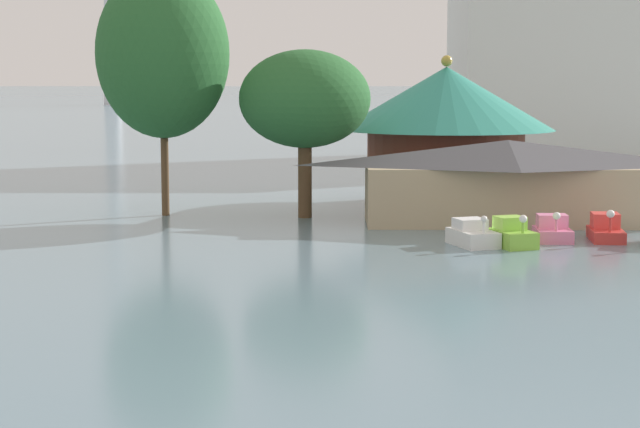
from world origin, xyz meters
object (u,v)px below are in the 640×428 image
object	(u,v)px
pedal_boat_white	(472,235)
shoreline_tree_tall_left	(163,54)
pedal_boat_lime	(512,235)
pedal_boat_pink	(553,231)
shoreline_tree_mid	(305,99)
boathouse	(507,180)
pedal_boat_red	(606,230)
background_building_block	(584,51)
green_roof_pavilion	(446,125)

from	to	relation	value
pedal_boat_white	shoreline_tree_tall_left	distance (m)	21.55
pedal_boat_lime	shoreline_tree_tall_left	distance (m)	23.10
pedal_boat_white	pedal_boat_pink	world-z (taller)	pedal_boat_white
pedal_boat_pink	shoreline_tree_mid	distance (m)	16.27
pedal_boat_white	pedal_boat_lime	world-z (taller)	pedal_boat_lime
boathouse	shoreline_tree_mid	xyz separation A→B (m)	(-11.09, 2.31, 4.31)
pedal_boat_red	shoreline_tree_mid	bearing A→B (deg)	-113.73
background_building_block	shoreline_tree_mid	bearing A→B (deg)	-119.92
pedal_boat_lime	pedal_boat_pink	size ratio (longest dim) A/B	1.16
pedal_boat_red	boathouse	xyz separation A→B (m)	(-3.85, 6.13, 1.87)
pedal_boat_pink	green_roof_pavilion	bearing A→B (deg)	-163.96
pedal_boat_white	pedal_boat_pink	xyz separation A→B (m)	(4.10, 1.51, -0.01)
shoreline_tree_mid	background_building_block	xyz separation A→B (m)	(26.37, 45.84, 3.79)
pedal_boat_lime	background_building_block	xyz separation A→B (m)	(16.37, 56.37, 9.91)
pedal_boat_white	shoreline_tree_tall_left	size ratio (longest dim) A/B	0.22
pedal_boat_lime	pedal_boat_red	size ratio (longest dim) A/B	0.92
pedal_boat_red	green_roof_pavilion	xyz separation A→B (m)	(-6.34, 14.61, 4.46)
pedal_boat_white	green_roof_pavilion	bearing A→B (deg)	160.13
shoreline_tree_tall_left	shoreline_tree_mid	bearing A→B (deg)	-6.19
boathouse	background_building_block	world-z (taller)	background_building_block
pedal_boat_pink	pedal_boat_red	xyz separation A→B (m)	(2.65, 0.25, 0.01)
green_roof_pavilion	shoreline_tree_mid	xyz separation A→B (m)	(-8.61, -6.17, 1.72)
pedal_boat_red	boathouse	distance (m)	7.48
pedal_boat_pink	boathouse	bearing A→B (deg)	-167.22
pedal_boat_red	pedal_boat_lime	bearing A→B (deg)	-61.32
green_roof_pavilion	background_building_block	distance (m)	43.81
pedal_boat_lime	boathouse	size ratio (longest dim) A/B	0.17
pedal_boat_pink	shoreline_tree_mid	size ratio (longest dim) A/B	0.25
pedal_boat_red	background_building_block	size ratio (longest dim) A/B	0.12
pedal_boat_red	shoreline_tree_tall_left	world-z (taller)	shoreline_tree_tall_left
pedal_boat_red	background_building_block	distance (m)	56.35
pedal_boat_pink	shoreline_tree_tall_left	xyz separation A→B (m)	(-20.39, 9.56, 8.76)
pedal_boat_red	shoreline_tree_tall_left	xyz separation A→B (m)	(-23.04, 9.31, 8.75)
green_roof_pavilion	background_building_block	size ratio (longest dim) A/B	0.52
shoreline_tree_tall_left	green_roof_pavilion	bearing A→B (deg)	17.58
pedal_boat_pink	background_building_block	world-z (taller)	background_building_block
pedal_boat_white	pedal_boat_red	xyz separation A→B (m)	(6.76, 1.76, 0.00)
pedal_boat_lime	shoreline_tree_tall_left	size ratio (longest dim) A/B	0.20
pedal_boat_pink	pedal_boat_red	distance (m)	2.66
pedal_boat_white	background_building_block	xyz separation A→B (m)	(18.18, 56.03, 9.97)
pedal_boat_red	shoreline_tree_tall_left	distance (m)	26.35
pedal_boat_white	boathouse	xyz separation A→B (m)	(2.90, 7.89, 1.87)
shoreline_tree_mid	background_building_block	bearing A→B (deg)	60.08
boathouse	shoreline_tree_tall_left	size ratio (longest dim) A/B	1.18
shoreline_tree_tall_left	boathouse	bearing A→B (deg)	-9.43
green_roof_pavilion	shoreline_tree_tall_left	xyz separation A→B (m)	(-16.70, -5.29, 4.29)
shoreline_tree_mid	background_building_block	distance (m)	53.02
pedal_boat_white	green_roof_pavilion	size ratio (longest dim) A/B	0.23
pedal_boat_white	shoreline_tree_mid	size ratio (longest dim) A/B	0.33
shoreline_tree_tall_left	background_building_block	bearing A→B (deg)	52.53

